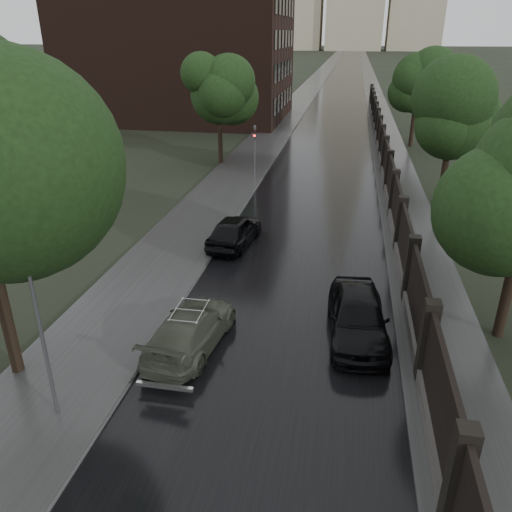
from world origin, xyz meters
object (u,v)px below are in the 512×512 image
object	(u,v)px
tree_right_b	(452,124)
car_right_near	(358,316)
traffic_light	(255,150)
hatchback_left	(235,230)
volga_sedan	(191,329)
tree_left_far	(219,96)
lamp_post	(42,334)
tree_right_c	(417,90)

from	to	relation	value
tree_right_b	car_right_near	xyz separation A→B (m)	(-4.86, -14.99, -4.13)
traffic_light	hatchback_left	world-z (taller)	traffic_light
tree_right_b	volga_sedan	xyz separation A→B (m)	(-10.29, -16.61, -4.27)
car_right_near	traffic_light	bearing A→B (deg)	106.60
tree_left_far	hatchback_left	xyz separation A→B (m)	(4.70, -15.74, -4.50)
tree_right_b	car_right_near	size ratio (longest dim) A/B	1.46
lamp_post	traffic_light	size ratio (longest dim) A/B	1.28
tree_left_far	tree_right_c	xyz separation A→B (m)	(15.50, 10.00, -0.29)
traffic_light	hatchback_left	xyz separation A→B (m)	(1.00, -10.73, -1.65)
lamp_post	hatchback_left	xyz separation A→B (m)	(2.10, 12.76, -1.93)
tree_right_c	volga_sedan	distance (m)	36.36
lamp_post	volga_sedan	size ratio (longest dim) A/B	1.09
tree_left_far	tree_right_c	world-z (taller)	tree_left_far
lamp_post	traffic_light	world-z (taller)	lamp_post
tree_right_b	lamp_post	size ratio (longest dim) A/B	1.37
tree_right_c	lamp_post	size ratio (longest dim) A/B	1.37
car_right_near	hatchback_left	bearing A→B (deg)	124.82
traffic_light	volga_sedan	distance (m)	19.74
tree_left_far	lamp_post	distance (m)	28.73
traffic_light	volga_sedan	xyz separation A→B (m)	(1.51, -19.61, -1.72)
volga_sedan	hatchback_left	xyz separation A→B (m)	(-0.51, 8.88, 0.06)
tree_left_far	traffic_light	distance (m)	6.84
hatchback_left	car_right_near	xyz separation A→B (m)	(5.94, -7.26, 0.07)
tree_left_far	tree_right_b	distance (m)	17.45
tree_left_far	volga_sedan	distance (m)	25.57
tree_right_b	hatchback_left	distance (m)	13.94
tree_left_far	volga_sedan	bearing A→B (deg)	-78.06
tree_left_far	volga_sedan	world-z (taller)	tree_left_far
traffic_light	hatchback_left	size ratio (longest dim) A/B	0.92
traffic_light	car_right_near	xyz separation A→B (m)	(6.94, -17.99, -1.58)
lamp_post	hatchback_left	bearing A→B (deg)	80.68
tree_right_b	lamp_post	world-z (taller)	tree_right_b
tree_right_c	hatchback_left	bearing A→B (deg)	-112.77
car_right_near	volga_sedan	bearing A→B (deg)	-167.87
hatchback_left	tree_right_c	bearing A→B (deg)	-105.74
tree_right_c	volga_sedan	world-z (taller)	tree_right_c
traffic_light	volga_sedan	world-z (taller)	traffic_light
hatchback_left	car_right_near	distance (m)	9.38
tree_left_far	traffic_light	bearing A→B (deg)	-53.53
tree_right_b	volga_sedan	world-z (taller)	tree_right_b
tree_left_far	hatchback_left	world-z (taller)	tree_left_far
traffic_light	car_right_near	bearing A→B (deg)	-68.91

